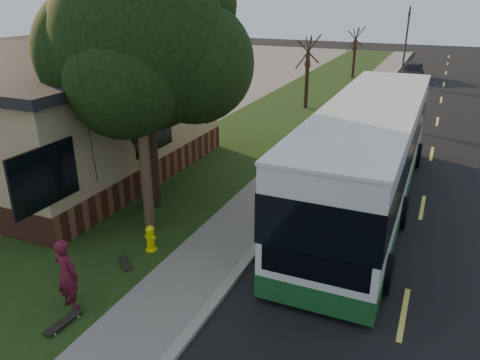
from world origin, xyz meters
name	(u,v)px	position (x,y,z in m)	size (l,w,h in m)	color
ground	(238,273)	(0.00, 0.00, 0.00)	(120.00, 120.00, 0.00)	black
road	(429,168)	(4.00, 10.00, 0.01)	(8.00, 80.00, 0.01)	black
curb	(331,154)	(0.00, 10.00, 0.06)	(0.25, 80.00, 0.12)	gray
sidewalk	(309,152)	(-1.00, 10.00, 0.04)	(2.00, 80.00, 0.08)	slate
grass_verge	(237,142)	(-4.50, 10.00, 0.04)	(5.00, 80.00, 0.07)	black
building_lot	(71,121)	(-14.50, 10.00, 0.02)	(15.00, 80.00, 0.04)	slate
fire_hydrant	(150,238)	(-2.60, 0.00, 0.43)	(0.32, 0.32, 0.74)	yellow
utility_pole	(137,74)	(-3.31, 0.99, 4.63)	(2.86, 3.21, 9.07)	#473321
leafy_tree	(145,45)	(-4.17, 2.65, 5.17)	(6.30, 6.00, 7.80)	black
bare_tree_near	(307,73)	(-3.50, 18.00, 2.15)	(1.38, 1.21, 4.31)	black
bare_tree_far	(354,53)	(-3.00, 30.00, 2.00)	(1.38, 1.21, 4.03)	black
traffic_signal	(407,36)	(0.50, 34.00, 3.16)	(0.18, 0.22, 5.50)	#2D2D30
transit_bus	(368,153)	(2.15, 5.36, 1.83)	(2.93, 12.71, 3.44)	silver
skateboarder	(67,274)	(-2.86, -2.79, 0.91)	(0.61, 0.40, 1.69)	#551122
skateboard_main	(63,322)	(-2.57, -3.36, 0.13)	(0.29, 0.92, 0.08)	black
skateboard_spare	(125,263)	(-2.80, -0.90, 0.12)	(0.67, 0.63, 0.07)	black
dumpster	(134,126)	(-9.09, 8.36, 0.75)	(1.90, 1.68, 1.41)	black
distant_car	(412,71)	(1.50, 31.43, 0.69)	(1.63, 4.05, 1.38)	black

